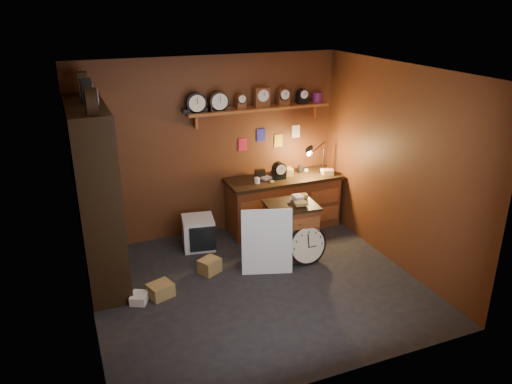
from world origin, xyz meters
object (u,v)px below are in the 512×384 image
(low_cabinet, at_px, (291,228))
(workbench, at_px, (283,200))
(big_round_clock, at_px, (307,245))
(shelving_unit, at_px, (93,188))

(low_cabinet, bearing_deg, workbench, 75.72)
(low_cabinet, xyz_separation_m, big_round_clock, (0.11, -0.30, -0.15))
(low_cabinet, distance_m, big_round_clock, 0.35)
(workbench, xyz_separation_m, big_round_clock, (-0.19, -1.19, -0.19))
(shelving_unit, distance_m, workbench, 2.99)
(shelving_unit, height_order, low_cabinet, shelving_unit)
(low_cabinet, height_order, big_round_clock, low_cabinet)
(shelving_unit, relative_size, low_cabinet, 2.93)
(workbench, distance_m, low_cabinet, 0.94)
(workbench, bearing_deg, low_cabinet, -108.54)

